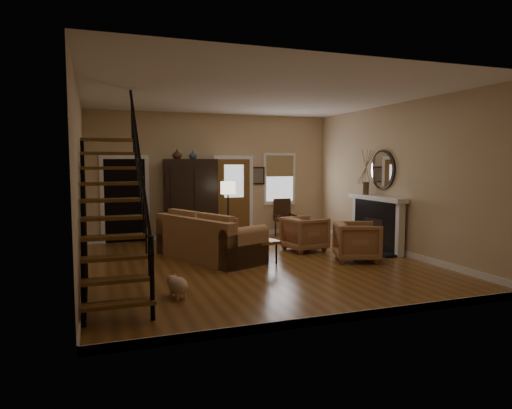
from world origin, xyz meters
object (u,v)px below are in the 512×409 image
object	(u,v)px
armchair_right	(305,234)
floor_lamp	(228,214)
armoire	(191,200)
coffee_table	(251,249)
armchair_left	(357,241)
side_chair	(285,218)
sofa	(209,238)

from	to	relation	value
armchair_right	floor_lamp	size ratio (longest dim) A/B	0.55
floor_lamp	armoire	bearing A→B (deg)	123.56
coffee_table	floor_lamp	size ratio (longest dim) A/B	0.78
armchair_left	side_chair	world-z (taller)	side_chair
armchair_right	floor_lamp	distance (m)	1.93
armchair_left	floor_lamp	bearing A→B (deg)	59.55
floor_lamp	armchair_left	bearing A→B (deg)	-50.90
armoire	armchair_left	xyz separation A→B (m)	(2.72, -3.54, -0.65)
sofa	coffee_table	world-z (taller)	sofa
armchair_right	side_chair	size ratio (longest dim) A/B	0.84
sofa	armchair_right	size ratio (longest dim) A/B	2.83
sofa	armchair_left	world-z (taller)	sofa
armchair_left	sofa	bearing A→B (deg)	88.76
sofa	side_chair	distance (m)	3.46
armoire	armchair_left	size ratio (longest dim) A/B	2.40
sofa	floor_lamp	bearing A→B (deg)	35.87
armchair_right	side_chair	world-z (taller)	side_chair
sofa	side_chair	size ratio (longest dim) A/B	2.39
armoire	sofa	world-z (taller)	armoire
coffee_table	armchair_right	distance (m)	1.60
armoire	floor_lamp	size ratio (longest dim) A/B	1.35
coffee_table	armchair_right	world-z (taller)	armchair_right
sofa	armchair_left	size ratio (longest dim) A/B	2.78
armoire	side_chair	bearing A→B (deg)	-4.48
armoire	armchair_right	bearing A→B (deg)	-45.58
armoire	floor_lamp	world-z (taller)	armoire
sofa	floor_lamp	size ratio (longest dim) A/B	1.56
coffee_table	armchair_left	size ratio (longest dim) A/B	1.38
coffee_table	side_chair	distance (m)	3.20
coffee_table	floor_lamp	xyz separation A→B (m)	(0.01, 1.74, 0.55)
armoire	armchair_right	size ratio (longest dim) A/B	2.44
armchair_right	side_chair	distance (m)	2.06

